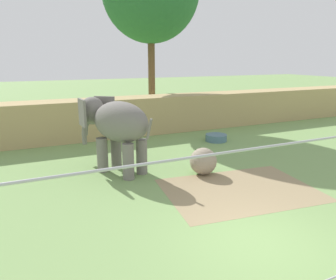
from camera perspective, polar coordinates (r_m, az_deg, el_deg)
The scene contains 6 objects.
ground_plane at distance 8.18m, azimuth 15.25°, elevation -16.94°, with size 120.00×120.00×0.00m, color #759956.
dirt_patch at distance 10.85m, azimuth 12.65°, elevation -8.63°, with size 4.85×3.43×0.01m, color #937F5B.
embankment_wall at distance 17.86m, azimuth -8.97°, elevation 4.10°, with size 36.00×1.80×2.07m, color tan.
elephant at distance 11.96m, azimuth -9.39°, elevation 2.79°, with size 2.57×3.36×2.74m.
enrichment_ball at distance 11.86m, azimuth 6.30°, elevation -3.77°, with size 1.00×1.00×1.00m, color gray.
water_tub at distance 16.74m, azimuth 8.57°, elevation 0.44°, with size 1.10×1.10×0.35m.
Camera 1 is at (-4.65, -5.26, 4.19)m, focal length 34.20 mm.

